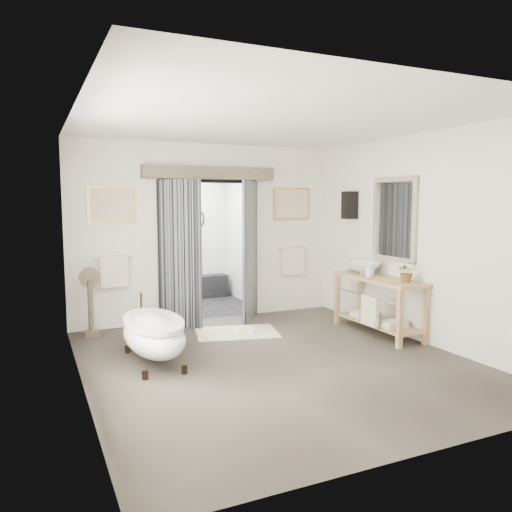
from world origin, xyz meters
name	(u,v)px	position (x,y,z in m)	size (l,w,h in m)	color
ground_plane	(276,361)	(0.00, 0.00, 0.00)	(5.00, 5.00, 0.00)	#52493F
room_shell	(278,211)	(-0.04, -0.11, 1.86)	(4.52, 5.02, 2.91)	white
shower_room	(184,256)	(0.00, 3.99, 0.91)	(2.22, 2.01, 2.51)	black
back_wall_dressing	(212,226)	(0.00, 2.32, 1.56)	(3.82, 0.72, 2.52)	black
clawfoot_tub	(153,333)	(-1.38, 0.59, 0.36)	(0.68, 1.53, 0.75)	black
vanity	(378,300)	(1.95, 0.53, 0.51)	(0.57, 1.60, 0.85)	tan
pedestal_mirror	(91,306)	(-1.94, 2.18, 0.44)	(0.30, 0.19, 1.02)	#726652
rug	(237,332)	(0.07, 1.44, 0.01)	(1.20, 0.80, 0.01)	beige
slippers	(243,331)	(0.13, 1.34, 0.04)	(0.42, 0.27, 0.05)	#EEE1CA
basin	(363,268)	(1.96, 0.91, 0.94)	(0.54, 0.54, 0.19)	white
plant	(407,272)	(2.02, 0.00, 1.00)	(0.27, 0.23, 0.30)	gray
soap_bottle_a	(370,269)	(1.88, 0.65, 0.96)	(0.10, 0.10, 0.21)	gray
soap_bottle_b	(349,266)	(1.95, 1.26, 0.94)	(0.14, 0.14, 0.18)	gray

